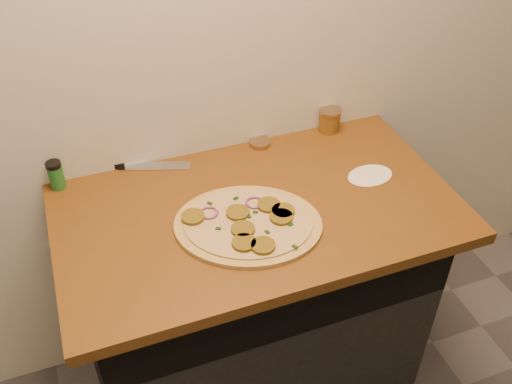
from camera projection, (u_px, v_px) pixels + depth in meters
name	position (u px, v px, depth m)	size (l,w,h in m)	color
cabinet	(254.00, 300.00, 2.03)	(1.10, 0.60, 0.86)	black
countertop	(257.00, 211.00, 1.72)	(1.20, 0.70, 0.04)	brown
pizza	(248.00, 224.00, 1.63)	(0.54, 0.54, 0.03)	tan
chefs_knife	(129.00, 166.00, 1.86)	(0.33, 0.15, 0.02)	#B7BAC1
mason_jar_lid	(260.00, 143.00, 1.96)	(0.08, 0.08, 0.02)	#A0805D
salsa_jar	(329.00, 120.00, 2.01)	(0.08, 0.08, 0.08)	#A21D10
spice_shaker	(56.00, 175.00, 1.75)	(0.05, 0.05, 0.09)	#1F6426
flour_spill	(370.00, 175.00, 1.83)	(0.15, 0.15, 0.00)	white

